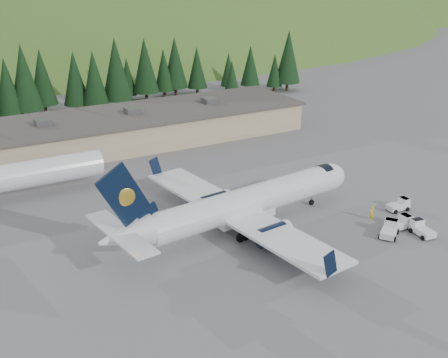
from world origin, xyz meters
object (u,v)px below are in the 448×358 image
at_px(baggage_tug_a, 401,223).
at_px(airliner, 242,205).
at_px(terminal_building, 105,131).
at_px(baggage_tug_c, 421,229).
at_px(baggage_tug_d, 390,229).
at_px(ramp_worker, 371,213).
at_px(baggage_tug_b, 400,205).

bearing_deg(baggage_tug_a, airliner, 153.39).
bearing_deg(airliner, baggage_tug_a, -36.47).
bearing_deg(terminal_building, baggage_tug_a, -66.74).
bearing_deg(baggage_tug_c, terminal_building, 30.49).
relative_size(baggage_tug_d, ramp_worker, 1.96).
relative_size(baggage_tug_c, terminal_building, 0.05).
bearing_deg(baggage_tug_d, baggage_tug_c, -60.81).
relative_size(airliner, baggage_tug_a, 11.15).
relative_size(baggage_tug_a, baggage_tug_b, 1.06).
bearing_deg(baggage_tug_d, ramp_worker, 39.95).
height_order(baggage_tug_c, baggage_tug_d, baggage_tug_d).
relative_size(baggage_tug_a, baggage_tug_c, 0.98).
distance_m(baggage_tug_c, baggage_tug_d, 3.71).
height_order(baggage_tug_b, baggage_tug_d, baggage_tug_d).
bearing_deg(baggage_tug_c, baggage_tug_a, 30.75).
distance_m(baggage_tug_a, ramp_worker, 3.78).
height_order(baggage_tug_a, terminal_building, terminal_building).
bearing_deg(baggage_tug_a, baggage_tug_c, -63.67).
bearing_deg(baggage_tug_c, airliner, 63.76).
height_order(baggage_tug_c, terminal_building, terminal_building).
relative_size(baggage_tug_a, baggage_tug_d, 0.89).
relative_size(baggage_tug_b, baggage_tug_c, 0.93).
xyz_separation_m(airliner, baggage_tug_a, (16.34, -9.21, -2.35)).
distance_m(baggage_tug_b, ramp_worker, 5.14).
xyz_separation_m(baggage_tug_c, terminal_building, (-21.32, 49.57, 1.90)).
distance_m(baggage_tug_a, baggage_tug_b, 5.51).
bearing_deg(baggage_tug_b, airliner, 169.51).
bearing_deg(terminal_building, baggage_tug_d, -69.46).
bearing_deg(ramp_worker, airliner, -37.01).
relative_size(airliner, terminal_building, 0.49).
bearing_deg(terminal_building, ramp_worker, -66.45).
distance_m(airliner, baggage_tug_d, 17.25).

